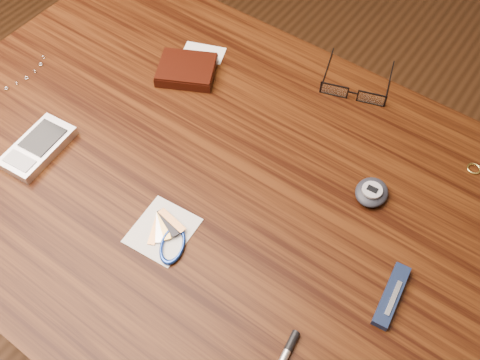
{
  "coord_description": "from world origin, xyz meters",
  "views": [
    {
      "loc": [
        0.32,
        -0.36,
        1.42
      ],
      "look_at": [
        0.05,
        0.02,
        0.76
      ],
      "focal_mm": 40.0,
      "sensor_mm": 36.0,
      "label": 1
    }
  ],
  "objects_px": {
    "eyeglasses": "(353,92)",
    "pedometer": "(372,192)",
    "wallet_and_card": "(187,69)",
    "notepad_keys": "(168,237)",
    "pocket_knife": "(391,296)",
    "pda_phone": "(38,147)",
    "desk": "(209,210)"
  },
  "relations": [
    {
      "from": "wallet_and_card",
      "to": "eyeglasses",
      "type": "distance_m",
      "value": 0.29
    },
    {
      "from": "pedometer",
      "to": "notepad_keys",
      "type": "distance_m",
      "value": 0.31
    },
    {
      "from": "pda_phone",
      "to": "notepad_keys",
      "type": "distance_m",
      "value": 0.27
    },
    {
      "from": "pda_phone",
      "to": "notepad_keys",
      "type": "height_order",
      "value": "pda_phone"
    },
    {
      "from": "desk",
      "to": "pda_phone",
      "type": "bearing_deg",
      "value": -154.54
    },
    {
      "from": "eyeglasses",
      "to": "pda_phone",
      "type": "xyz_separation_m",
      "value": [
        -0.35,
        -0.39,
        -0.0
      ]
    },
    {
      "from": "wallet_and_card",
      "to": "notepad_keys",
      "type": "distance_m",
      "value": 0.33
    },
    {
      "from": "wallet_and_card",
      "to": "pedometer",
      "type": "bearing_deg",
      "value": -6.15
    },
    {
      "from": "desk",
      "to": "pocket_knife",
      "type": "xyz_separation_m",
      "value": [
        0.32,
        -0.02,
        0.11
      ]
    },
    {
      "from": "wallet_and_card",
      "to": "pedometer",
      "type": "distance_m",
      "value": 0.39
    },
    {
      "from": "wallet_and_card",
      "to": "pocket_knife",
      "type": "bearing_deg",
      "value": -19.41
    },
    {
      "from": "wallet_and_card",
      "to": "notepad_keys",
      "type": "xyz_separation_m",
      "value": [
        0.18,
        -0.27,
        -0.01
      ]
    },
    {
      "from": "wallet_and_card",
      "to": "pda_phone",
      "type": "height_order",
      "value": "wallet_and_card"
    },
    {
      "from": "notepad_keys",
      "to": "pda_phone",
      "type": "bearing_deg",
      "value": 179.56
    },
    {
      "from": "pedometer",
      "to": "wallet_and_card",
      "type": "bearing_deg",
      "value": 173.85
    },
    {
      "from": "pda_phone",
      "to": "pedometer",
      "type": "height_order",
      "value": "pedometer"
    },
    {
      "from": "eyeglasses",
      "to": "pocket_knife",
      "type": "relative_size",
      "value": 1.5
    },
    {
      "from": "pedometer",
      "to": "notepad_keys",
      "type": "bearing_deg",
      "value": -130.88
    },
    {
      "from": "desk",
      "to": "wallet_and_card",
      "type": "relative_size",
      "value": 6.54
    },
    {
      "from": "wallet_and_card",
      "to": "notepad_keys",
      "type": "relative_size",
      "value": 1.44
    },
    {
      "from": "pedometer",
      "to": "notepad_keys",
      "type": "relative_size",
      "value": 0.55
    },
    {
      "from": "notepad_keys",
      "to": "wallet_and_card",
      "type": "bearing_deg",
      "value": 123.97
    },
    {
      "from": "pocket_knife",
      "to": "pda_phone",
      "type": "bearing_deg",
      "value": -169.82
    },
    {
      "from": "wallet_and_card",
      "to": "pedometer",
      "type": "relative_size",
      "value": 2.62
    },
    {
      "from": "eyeglasses",
      "to": "pedometer",
      "type": "relative_size",
      "value": 2.49
    },
    {
      "from": "pda_phone",
      "to": "notepad_keys",
      "type": "relative_size",
      "value": 1.16
    },
    {
      "from": "pedometer",
      "to": "notepad_keys",
      "type": "height_order",
      "value": "pedometer"
    },
    {
      "from": "eyeglasses",
      "to": "pedometer",
      "type": "height_order",
      "value": "eyeglasses"
    },
    {
      "from": "wallet_and_card",
      "to": "eyeglasses",
      "type": "relative_size",
      "value": 1.06
    },
    {
      "from": "desk",
      "to": "wallet_and_card",
      "type": "height_order",
      "value": "wallet_and_card"
    },
    {
      "from": "notepad_keys",
      "to": "eyeglasses",
      "type": "bearing_deg",
      "value": 78.55
    },
    {
      "from": "desk",
      "to": "pedometer",
      "type": "height_order",
      "value": "pedometer"
    }
  ]
}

